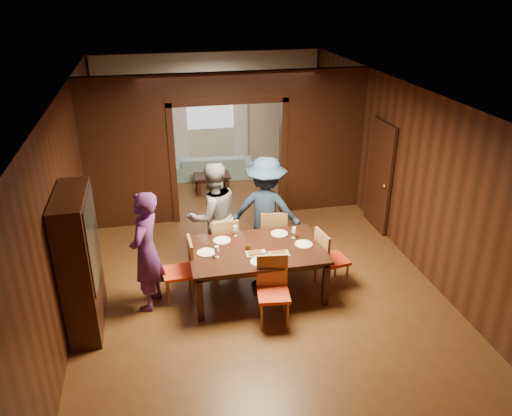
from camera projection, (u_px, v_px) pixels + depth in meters
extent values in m
plane|color=#573118|center=(245.00, 253.00, 8.90)|extent=(9.00, 9.00, 0.00)
cube|color=silver|center=(243.00, 89.00, 7.68)|extent=(5.50, 9.00, 0.02)
cube|color=black|center=(210.00, 112.00, 12.28)|extent=(5.50, 0.02, 2.90)
cube|color=black|center=(71.00, 190.00, 7.76)|extent=(0.02, 9.00, 2.90)
cube|color=black|center=(397.00, 165.00, 8.81)|extent=(0.02, 9.00, 2.90)
cube|color=black|center=(129.00, 167.00, 9.45)|extent=(1.65, 0.15, 2.40)
cube|color=black|center=(322.00, 153.00, 10.18)|extent=(1.65, 0.15, 2.40)
cube|color=black|center=(227.00, 86.00, 9.20)|extent=(5.50, 0.15, 0.50)
cube|color=beige|center=(210.00, 112.00, 12.25)|extent=(5.40, 0.04, 2.85)
imported|color=#512264|center=(146.00, 252.00, 7.11)|extent=(0.66, 0.78, 1.82)
imported|color=slate|center=(213.00, 216.00, 8.14)|extent=(1.06, 0.92, 1.84)
imported|color=#1A2942|center=(266.00, 210.00, 8.34)|extent=(1.37, 1.09, 1.86)
imported|color=#94C1C1|center=(213.00, 166.00, 12.18)|extent=(2.00, 0.92, 0.57)
imported|color=black|center=(260.00, 244.00, 7.55)|extent=(0.28, 0.28, 0.07)
cube|color=black|center=(256.00, 270.00, 7.66)|extent=(2.02, 1.26, 0.76)
cube|color=black|center=(212.00, 183.00, 11.37)|extent=(0.80, 0.50, 0.40)
cube|color=black|center=(80.00, 263.00, 6.67)|extent=(0.40, 1.20, 2.00)
cube|color=black|center=(380.00, 176.00, 9.41)|extent=(0.06, 0.90, 2.10)
cube|color=silver|center=(210.00, 102.00, 12.12)|extent=(1.20, 0.03, 1.30)
cube|color=white|center=(180.00, 123.00, 12.13)|extent=(0.35, 0.06, 2.40)
cube|color=white|center=(240.00, 119.00, 12.42)|extent=(0.35, 0.06, 2.40)
cylinder|color=white|center=(206.00, 252.00, 7.38)|extent=(0.27, 0.27, 0.01)
cylinder|color=white|center=(222.00, 240.00, 7.72)|extent=(0.27, 0.27, 0.01)
cylinder|color=silver|center=(279.00, 233.00, 7.93)|extent=(0.27, 0.27, 0.01)
cylinder|color=white|center=(304.00, 244.00, 7.61)|extent=(0.27, 0.27, 0.01)
cylinder|color=silver|center=(259.00, 262.00, 7.14)|extent=(0.27, 0.27, 0.01)
cube|color=gray|center=(256.00, 253.00, 7.34)|extent=(0.30, 0.20, 0.04)
cube|color=gray|center=(279.00, 254.00, 7.33)|extent=(0.30, 0.20, 0.04)
cylinder|color=silver|center=(263.00, 256.00, 7.17)|extent=(0.07, 0.07, 0.14)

